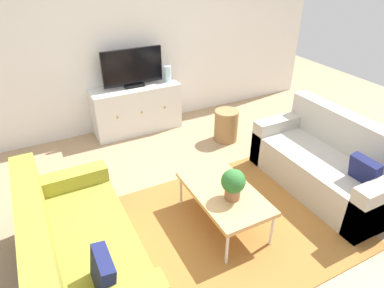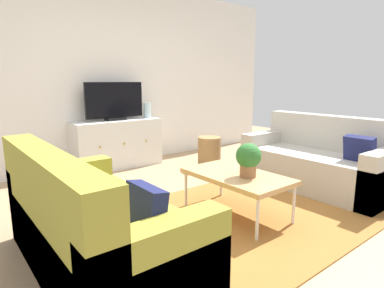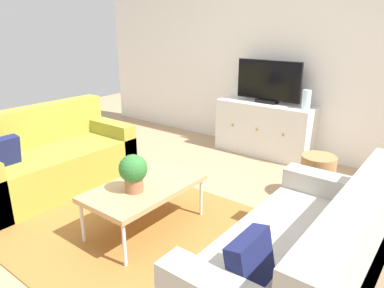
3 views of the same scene
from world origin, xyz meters
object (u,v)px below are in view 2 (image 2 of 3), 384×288
couch_right_side (320,163)px  coffee_table (237,177)px  flat_screen_tv (115,102)px  tv_console (117,144)px  potted_plant (248,158)px  couch_left_side (89,231)px  glass_vase (147,110)px  wicker_basket (209,152)px

couch_right_side → coffee_table: couch_right_side is taller
couch_right_side → flat_screen_tv: flat_screen_tv is taller
couch_right_side → tv_console: 2.81m
potted_plant → tv_console: bearing=92.1°
couch_left_side → glass_vase: 3.08m
tv_console → flat_screen_tv: flat_screen_tv is taller
couch_right_side → glass_vase: bearing=112.3°
couch_left_side → tv_console: size_ratio=1.30×
tv_console → potted_plant: bearing=-87.9°
glass_vase → potted_plant: bearing=-100.1°
couch_right_side → coffee_table: (-1.42, 0.03, 0.09)m
couch_right_side → potted_plant: bearing=-175.9°
coffee_table → flat_screen_tv: size_ratio=1.15×
couch_right_side → glass_vase: (-0.97, 2.37, 0.53)m
glass_vase → wicker_basket: glass_vase is taller
coffee_table → flat_screen_tv: 2.44m
couch_right_side → wicker_basket: (-0.46, 1.49, -0.06)m
potted_plant → flat_screen_tv: bearing=92.1°
couch_left_side → glass_vase: (1.89, 2.37, 0.53)m
flat_screen_tv → glass_vase: bearing=-2.2°
couch_left_side → coffee_table: (1.44, 0.03, 0.09)m
couch_left_side → flat_screen_tv: (1.36, 2.39, 0.69)m
tv_console → coffee_table: bearing=-88.1°
couch_right_side → potted_plant: couch_right_side is taller
couch_left_side → wicker_basket: 2.82m
coffee_table → tv_console: 2.35m
potted_plant → glass_vase: size_ratio=1.35×
coffee_table → wicker_basket: wicker_basket is taller
coffee_table → wicker_basket: (0.96, 1.46, -0.15)m
couch_left_side → glass_vase: size_ratio=7.27×
coffee_table → glass_vase: (0.45, 2.35, 0.44)m
tv_console → couch_right_side: bearing=-57.7°
couch_right_side → wicker_basket: 1.56m
couch_left_side → wicker_basket: size_ratio=3.65×
wicker_basket → flat_screen_tv: bearing=138.8°
coffee_table → flat_screen_tv: (-0.08, 2.37, 0.59)m
tv_console → glass_vase: (0.53, 0.00, 0.47)m
glass_vase → couch_left_side: bearing=-128.5°
coffee_table → wicker_basket: size_ratio=2.19×
couch_right_side → tv_console: couch_right_side is taller
couch_right_side → wicker_basket: size_ratio=3.65×
potted_plant → flat_screen_tv: flat_screen_tv is taller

